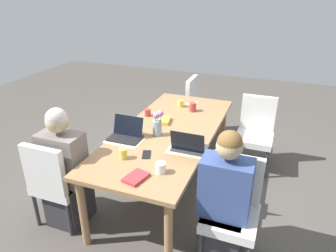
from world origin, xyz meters
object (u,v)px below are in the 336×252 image
chair_far_left_near (56,180)px  coffee_mug_near_left (193,107)px  chair_near_left_mid (233,204)px  coffee_mug_far_left (148,113)px  flower_vase (157,124)px  laptop_near_left_mid (189,146)px  coffee_mug_centre_right (123,154)px  book_blue_cover (163,120)px  book_red_cover (136,177)px  coffee_mug_near_right (161,168)px  phone_silver (192,103)px  person_near_left_mid (224,206)px  chair_head_right_left_far (199,105)px  coffee_mug_centre_left (180,103)px  laptop_far_left_near (126,134)px  chair_near_right_near (256,129)px  phone_black (146,154)px  person_far_left_near (66,174)px  dining_table (168,136)px

chair_far_left_near → coffee_mug_near_left: (1.50, -0.87, 0.30)m
chair_near_left_mid → coffee_mug_far_left: bearing=51.5°
flower_vase → laptop_near_left_mid: bearing=-115.8°
flower_vase → laptop_near_left_mid: (-0.19, -0.40, -0.08)m
laptop_near_left_mid → coffee_mug_centre_right: 0.61m
coffee_mug_near_left → book_blue_cover: size_ratio=0.53×
book_red_cover → coffee_mug_near_right: bearing=-31.3°
coffee_mug_near_left → phone_silver: size_ratio=0.70×
coffee_mug_near_left → coffee_mug_centre_right: coffee_mug_near_left is taller
person_near_left_mid → phone_silver: size_ratio=7.97×
chair_head_right_left_far → laptop_near_left_mid: bearing=-167.4°
chair_near_left_mid → book_blue_cover: 1.29m
coffee_mug_centre_left → person_near_left_mid: bearing=-149.0°
laptop_far_left_near → coffee_mug_centre_left: laptop_far_left_near is taller
chair_near_right_near → coffee_mug_centre_left: chair_near_right_near is taller
book_red_cover → chair_near_left_mid: bearing=-56.9°
person_near_left_mid → chair_head_right_left_far: size_ratio=1.33×
laptop_near_left_mid → coffee_mug_near_left: laptop_near_left_mid is taller
laptop_far_left_near → book_red_cover: laptop_far_left_near is taller
laptop_near_left_mid → coffee_mug_centre_right: laptop_near_left_mid is taller
coffee_mug_near_right → phone_silver: bearing=7.5°
chair_near_right_near → phone_black: 1.68m
chair_far_left_near → coffee_mug_centre_left: bearing=-23.2°
chair_head_right_left_far → laptop_near_left_mid: laptop_near_left_mid is taller
person_far_left_near → laptop_near_left_mid: bearing=-65.6°
flower_vase → coffee_mug_centre_left: flower_vase is taller
book_blue_cover → flower_vase: bearing=-179.4°
laptop_near_left_mid → chair_near_left_mid: bearing=-123.6°
person_far_left_near → coffee_mug_far_left: bearing=-18.0°
laptop_near_left_mid → coffee_mug_centre_right: bearing=124.3°
chair_head_right_left_far → laptop_far_left_near: (-1.77, 0.26, 0.29)m
coffee_mug_centre_left → coffee_mug_centre_right: (-1.38, 0.07, 0.00)m
person_far_left_near → coffee_mug_near_right: (0.04, -0.95, 0.26)m
coffee_mug_centre_right → phone_silver: bearing=-6.7°
flower_vase → laptop_near_left_mid: flower_vase is taller
flower_vase → book_red_cover: size_ratio=1.38×
chair_far_left_near → coffee_mug_far_left: (1.17, -0.42, 0.29)m
book_red_cover → phone_silver: size_ratio=1.33×
coffee_mug_near_right → coffee_mug_centre_left: coffee_mug_near_right is taller
phone_black → flower_vase: bearing=-12.2°
book_red_cover → chair_head_right_left_far: bearing=16.8°
dining_table → coffee_mug_near_right: size_ratio=24.92×
laptop_far_left_near → book_blue_cover: laptop_far_left_near is taller
chair_near_left_mid → person_far_left_near: bearing=95.9°
phone_silver → laptop_far_left_near: bearing=22.8°
book_blue_cover → phone_silver: book_blue_cover is taller
laptop_far_left_near → coffee_mug_centre_left: (1.02, -0.23, -0.00)m
chair_near_left_mid → laptop_far_left_near: bearing=73.5°
laptop_near_left_mid → coffee_mug_far_left: bearing=48.5°
flower_vase → phone_silver: 1.00m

